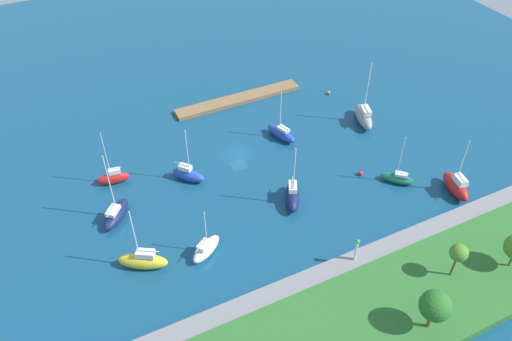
% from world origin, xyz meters
% --- Properties ---
extents(water, '(160.00, 160.00, 0.00)m').
position_xyz_m(water, '(0.00, 0.00, 0.00)').
color(water, navy).
rests_on(water, ground).
extents(pier_dock, '(24.19, 2.97, 0.72)m').
position_xyz_m(pier_dock, '(-6.44, -14.02, 0.36)').
color(pier_dock, olive).
rests_on(pier_dock, ground).
extents(breakwater, '(73.77, 2.61, 1.06)m').
position_xyz_m(breakwater, '(0.00, 27.20, 0.53)').
color(breakwater, gray).
rests_on(breakwater, ground).
extents(shoreline_park, '(61.11, 13.34, 1.35)m').
position_xyz_m(shoreline_park, '(0.00, 35.28, 0.68)').
color(shoreline_park, '#2D6B2D').
rests_on(shoreline_park, ground).
extents(harbor_beacon, '(0.56, 0.56, 3.73)m').
position_xyz_m(harbor_beacon, '(-3.94, 27.20, 3.21)').
color(harbor_beacon, silver).
rests_on(harbor_beacon, breakwater).
extents(park_tree_midwest, '(3.54, 3.54, 5.71)m').
position_xyz_m(park_tree_midwest, '(-5.75, 38.90, 5.27)').
color(park_tree_midwest, brown).
rests_on(park_tree_midwest, shoreline_park).
extents(park_tree_center, '(2.22, 2.22, 5.25)m').
position_xyz_m(park_tree_center, '(-13.05, 34.53, 5.44)').
color(park_tree_center, brown).
rests_on(park_tree_center, shoreline_park).
extents(sailboat_blue_off_beacon, '(4.93, 5.29, 9.43)m').
position_xyz_m(sailboat_blue_off_beacon, '(9.44, 2.53, 1.10)').
color(sailboat_blue_off_beacon, '#2347B2').
rests_on(sailboat_blue_off_beacon, water).
extents(sailboat_red_by_breakwater, '(5.01, 2.21, 9.59)m').
position_xyz_m(sailboat_red_by_breakwater, '(19.86, -1.68, 1.11)').
color(sailboat_red_by_breakwater, red).
rests_on(sailboat_red_by_breakwater, water).
extents(sailboat_navy_far_north, '(4.52, 6.35, 10.29)m').
position_xyz_m(sailboat_navy_far_north, '(-2.41, 13.75, 1.25)').
color(sailboat_navy_far_north, '#141E4C').
rests_on(sailboat_navy_far_north, water).
extents(sailboat_yellow_lone_south, '(6.49, 4.88, 10.12)m').
position_xyz_m(sailboat_yellow_lone_south, '(20.34, 15.77, 1.28)').
color(sailboat_yellow_lone_south, yellow).
rests_on(sailboat_yellow_lone_south, water).
extents(sailboat_green_far_south, '(4.69, 4.84, 8.49)m').
position_xyz_m(sailboat_green_far_south, '(-18.86, 16.98, 0.83)').
color(sailboat_green_far_south, '#19724C').
rests_on(sailboat_green_far_south, water).
extents(sailboat_gray_west_end, '(4.35, 7.49, 11.51)m').
position_xyz_m(sailboat_gray_west_end, '(-23.19, 1.87, 1.40)').
color(sailboat_gray_west_end, gray).
rests_on(sailboat_gray_west_end, water).
extents(sailboat_white_center_basin, '(5.40, 4.40, 7.54)m').
position_xyz_m(sailboat_white_center_basin, '(12.37, 17.20, 0.97)').
color(sailboat_white_center_basin, white).
rests_on(sailboat_white_center_basin, water).
extents(sailboat_blue_mid_basin, '(3.50, 6.31, 8.96)m').
position_xyz_m(sailboat_blue_mid_basin, '(-8.21, -0.50, 1.05)').
color(sailboat_blue_mid_basin, '#2347B2').
rests_on(sailboat_blue_mid_basin, water).
extents(sailboat_red_near_pier, '(3.28, 6.35, 9.37)m').
position_xyz_m(sailboat_red_near_pier, '(-25.08, 22.51, 1.35)').
color(sailboat_red_near_pier, red).
rests_on(sailboat_red_near_pier, water).
extents(sailboat_navy_lone_north, '(5.66, 6.13, 11.18)m').
position_xyz_m(sailboat_navy_lone_north, '(21.39, 5.83, 1.01)').
color(sailboat_navy_lone_north, '#141E4C').
rests_on(sailboat_navy_lone_north, water).
extents(mooring_buoy_orange, '(0.69, 0.69, 0.69)m').
position_xyz_m(mooring_buoy_orange, '(-22.75, -8.65, 0.35)').
color(mooring_buoy_orange, orange).
rests_on(mooring_buoy_orange, water).
extents(mooring_buoy_red, '(0.74, 0.74, 0.74)m').
position_xyz_m(mooring_buoy_red, '(-14.82, 13.18, 0.37)').
color(mooring_buoy_red, red).
rests_on(mooring_buoy_red, water).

